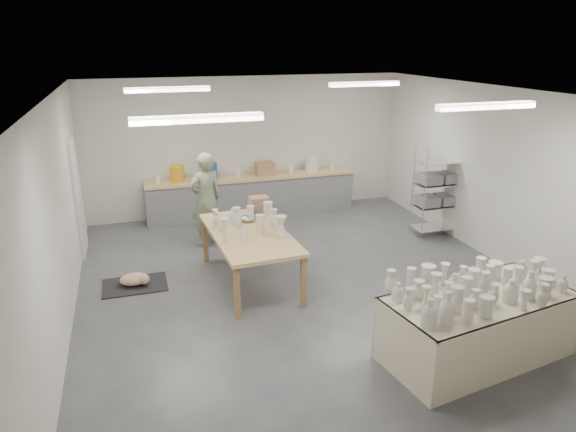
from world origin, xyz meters
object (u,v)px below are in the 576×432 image
object	(u,v)px
work_table	(250,229)
potter	(206,199)
red_stool	(205,226)
drying_table	(476,323)

from	to	relation	value
work_table	potter	world-z (taller)	potter
work_table	red_stool	size ratio (longest dim) A/B	6.70
drying_table	red_stool	xyz separation A→B (m)	(-2.55, 4.94, -0.18)
potter	red_stool	bearing A→B (deg)	-108.37
potter	red_stool	xyz separation A→B (m)	(-0.00, 0.27, -0.62)
drying_table	potter	xyz separation A→B (m)	(-2.55, 4.67, 0.44)
drying_table	red_stool	size ratio (longest dim) A/B	7.07
red_stool	drying_table	bearing A→B (deg)	-62.72
potter	drying_table	bearing A→B (deg)	100.24
work_table	red_stool	xyz separation A→B (m)	(-0.45, 1.95, -0.58)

